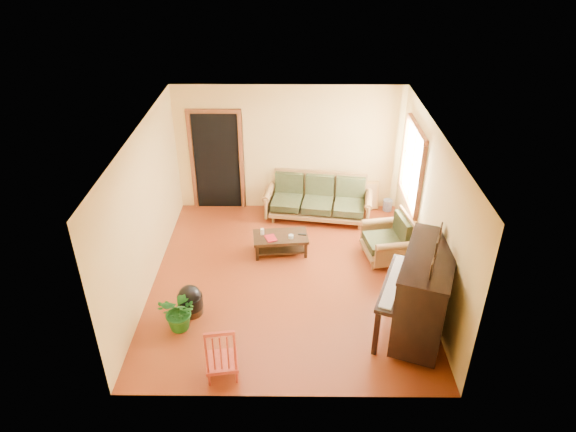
{
  "coord_description": "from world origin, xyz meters",
  "views": [
    {
      "loc": [
        0.07,
        -7.0,
        5.33
      ],
      "look_at": [
        0.01,
        0.2,
        1.1
      ],
      "focal_mm": 32.0,
      "sensor_mm": 36.0,
      "label": 1
    }
  ],
  "objects_px": {
    "sofa": "(318,199)",
    "armchair": "(386,237)",
    "coffee_table": "(281,244)",
    "piano": "(424,295)",
    "footstool": "(190,303)",
    "potted_plant": "(180,312)",
    "red_chair": "(221,349)",
    "ceramic_crock": "(387,205)"
  },
  "relations": [
    {
      "from": "sofa",
      "to": "coffee_table",
      "type": "height_order",
      "value": "sofa"
    },
    {
      "from": "sofa",
      "to": "footstool",
      "type": "relative_size",
      "value": 5.37
    },
    {
      "from": "footstool",
      "to": "ceramic_crock",
      "type": "distance_m",
      "value": 4.8
    },
    {
      "from": "sofa",
      "to": "armchair",
      "type": "height_order",
      "value": "sofa"
    },
    {
      "from": "sofa",
      "to": "ceramic_crock",
      "type": "distance_m",
      "value": 1.54
    },
    {
      "from": "armchair",
      "to": "potted_plant",
      "type": "distance_m",
      "value": 3.78
    },
    {
      "from": "potted_plant",
      "to": "sofa",
      "type": "bearing_deg",
      "value": 56.41
    },
    {
      "from": "coffee_table",
      "to": "piano",
      "type": "distance_m",
      "value": 2.98
    },
    {
      "from": "ceramic_crock",
      "to": "armchair",
      "type": "bearing_deg",
      "value": -100.82
    },
    {
      "from": "armchair",
      "to": "potted_plant",
      "type": "relative_size",
      "value": 1.36
    },
    {
      "from": "piano",
      "to": "armchair",
      "type": "bearing_deg",
      "value": 117.25
    },
    {
      "from": "sofa",
      "to": "armchair",
      "type": "relative_size",
      "value": 2.39
    },
    {
      "from": "red_chair",
      "to": "potted_plant",
      "type": "height_order",
      "value": "red_chair"
    },
    {
      "from": "piano",
      "to": "footstool",
      "type": "bearing_deg",
      "value": -165.97
    },
    {
      "from": "coffee_table",
      "to": "piano",
      "type": "height_order",
      "value": "piano"
    },
    {
      "from": "sofa",
      "to": "footstool",
      "type": "xyz_separation_m",
      "value": [
        -2.07,
        -2.89,
        -0.26
      ]
    },
    {
      "from": "red_chair",
      "to": "piano",
      "type": "bearing_deg",
      "value": 7.97
    },
    {
      "from": "red_chair",
      "to": "potted_plant",
      "type": "distance_m",
      "value": 1.14
    },
    {
      "from": "coffee_table",
      "to": "potted_plant",
      "type": "xyz_separation_m",
      "value": [
        -1.43,
        -2.02,
        0.14
      ]
    },
    {
      "from": "coffee_table",
      "to": "sofa",
      "type": "bearing_deg",
      "value": 59.41
    },
    {
      "from": "sofa",
      "to": "potted_plant",
      "type": "distance_m",
      "value": 3.9
    },
    {
      "from": "sofa",
      "to": "ceramic_crock",
      "type": "relative_size",
      "value": 8.75
    },
    {
      "from": "coffee_table",
      "to": "potted_plant",
      "type": "bearing_deg",
      "value": -125.31
    },
    {
      "from": "piano",
      "to": "ceramic_crock",
      "type": "height_order",
      "value": "piano"
    },
    {
      "from": "footstool",
      "to": "red_chair",
      "type": "relative_size",
      "value": 0.43
    },
    {
      "from": "coffee_table",
      "to": "armchair",
      "type": "xyz_separation_m",
      "value": [
        1.86,
        -0.17,
        0.26
      ]
    },
    {
      "from": "coffee_table",
      "to": "footstool",
      "type": "bearing_deg",
      "value": -128.99
    },
    {
      "from": "sofa",
      "to": "coffee_table",
      "type": "relative_size",
      "value": 2.13
    },
    {
      "from": "ceramic_crock",
      "to": "sofa",
      "type": "bearing_deg",
      "value": -166.94
    },
    {
      "from": "footstool",
      "to": "potted_plant",
      "type": "xyz_separation_m",
      "value": [
        -0.08,
        -0.35,
        0.13
      ]
    },
    {
      "from": "armchair",
      "to": "ceramic_crock",
      "type": "relative_size",
      "value": 3.66
    },
    {
      "from": "armchair",
      "to": "red_chair",
      "type": "distance_m",
      "value": 3.75
    },
    {
      "from": "red_chair",
      "to": "sofa",
      "type": "bearing_deg",
      "value": 62.2
    },
    {
      "from": "coffee_table",
      "to": "piano",
      "type": "bearing_deg",
      "value": -44.67
    },
    {
      "from": "sofa",
      "to": "piano",
      "type": "height_order",
      "value": "piano"
    },
    {
      "from": "sofa",
      "to": "footstool",
      "type": "height_order",
      "value": "sofa"
    },
    {
      "from": "sofa",
      "to": "ceramic_crock",
      "type": "xyz_separation_m",
      "value": [
        1.47,
        0.34,
        -0.33
      ]
    },
    {
      "from": "piano",
      "to": "sofa",
      "type": "bearing_deg",
      "value": 133.08
    },
    {
      "from": "piano",
      "to": "potted_plant",
      "type": "bearing_deg",
      "value": -160.11
    },
    {
      "from": "armchair",
      "to": "piano",
      "type": "xyz_separation_m",
      "value": [
        0.22,
        -1.9,
        0.26
      ]
    },
    {
      "from": "sofa",
      "to": "piano",
      "type": "bearing_deg",
      "value": -58.99
    },
    {
      "from": "red_chair",
      "to": "ceramic_crock",
      "type": "distance_m",
      "value": 5.33
    }
  ]
}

